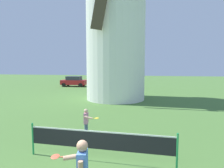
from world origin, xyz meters
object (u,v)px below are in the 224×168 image
player_far (87,120)px  parked_car_cream (112,82)px  tennis_net (99,141)px  parked_car_red (74,81)px  windmill (116,17)px

player_far → parked_car_cream: (-2.86, 19.22, 0.14)m
parked_car_cream → tennis_net: bearing=-79.4°
tennis_net → player_far: size_ratio=4.01×
parked_car_red → parked_car_cream: (5.89, 0.40, 0.00)m
windmill → parked_car_cream: 12.15m
player_far → parked_car_red: bearing=114.9°
windmill → parked_car_red: windmill is taller
tennis_net → parked_car_red: 23.06m
parked_car_red → tennis_net: bearing=-64.6°
windmill → parked_car_cream: windmill is taller
tennis_net → player_far: bearing=119.3°
player_far → parked_car_red: parked_car_red is taller
parked_car_red → parked_car_cream: 5.91m
windmill → player_far: (0.49, -9.33, -6.79)m
parked_car_red → windmill: bearing=-48.9°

